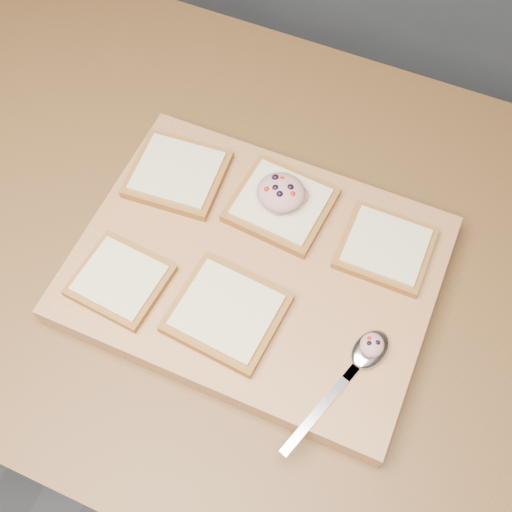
{
  "coord_description": "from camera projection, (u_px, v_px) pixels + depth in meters",
  "views": [
    {
      "loc": [
        0.03,
        -0.41,
        1.69
      ],
      "look_at": [
        -0.12,
        -0.05,
        0.96
      ],
      "focal_mm": 45.0,
      "sensor_mm": 36.0,
      "label": 1
    }
  ],
  "objects": [
    {
      "name": "bread_near_center",
      "position": [
        227.0,
        313.0,
        0.81
      ],
      "size": [
        0.14,
        0.13,
        0.02
      ],
      "color": "olive",
      "rests_on": "cutting_board"
    },
    {
      "name": "bread_far_left",
      "position": [
        178.0,
        174.0,
        0.91
      ],
      "size": [
        0.14,
        0.13,
        0.02
      ],
      "color": "olive",
      "rests_on": "cutting_board"
    },
    {
      "name": "bread_far_center",
      "position": [
        281.0,
        205.0,
        0.88
      ],
      "size": [
        0.14,
        0.13,
        0.02
      ],
      "color": "olive",
      "rests_on": "cutting_board"
    },
    {
      "name": "tuna_salad_dollop",
      "position": [
        281.0,
        192.0,
        0.86
      ],
      "size": [
        0.07,
        0.06,
        0.03
      ],
      "color": "tan",
      "rests_on": "bread_far_center"
    },
    {
      "name": "island_counter",
      "position": [
        323.0,
        378.0,
        1.28
      ],
      "size": [
        2.0,
        0.8,
        0.9
      ],
      "color": "slate",
      "rests_on": "ground"
    },
    {
      "name": "spoon",
      "position": [
        363.0,
        358.0,
        0.78
      ],
      "size": [
        0.08,
        0.19,
        0.01
      ],
      "color": "silver",
      "rests_on": "cutting_board"
    },
    {
      "name": "bread_far_right",
      "position": [
        386.0,
        248.0,
        0.85
      ],
      "size": [
        0.12,
        0.11,
        0.02
      ],
      "color": "olive",
      "rests_on": "cutting_board"
    },
    {
      "name": "bread_near_left",
      "position": [
        120.0,
        280.0,
        0.83
      ],
      "size": [
        0.12,
        0.11,
        0.02
      ],
      "color": "olive",
      "rests_on": "cutting_board"
    },
    {
      "name": "cutting_board",
      "position": [
        256.0,
        269.0,
        0.87
      ],
      "size": [
        0.47,
        0.36,
        0.04
      ],
      "primitive_type": "cube",
      "color": "tan",
      "rests_on": "island_counter"
    },
    {
      "name": "ground",
      "position": [
        307.0,
        431.0,
        1.68
      ],
      "size": [
        4.0,
        4.0,
        0.0
      ],
      "primitive_type": "plane",
      "color": "#515459",
      "rests_on": "ground"
    },
    {
      "name": "spoon_salad",
      "position": [
        372.0,
        345.0,
        0.77
      ],
      "size": [
        0.03,
        0.03,
        0.02
      ],
      "color": "tan",
      "rests_on": "spoon"
    }
  ]
}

